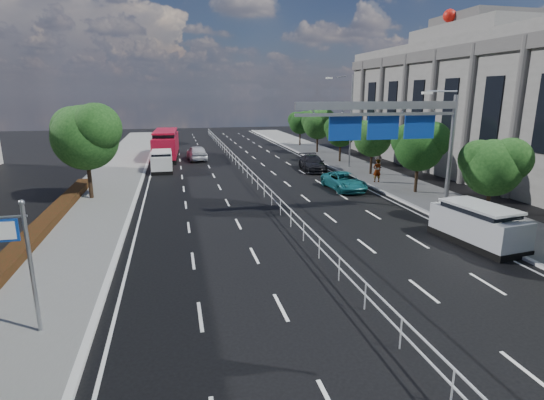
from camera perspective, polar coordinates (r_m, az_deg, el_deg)
name	(u,v)px	position (r m, az deg, el deg)	size (l,w,h in m)	color
ground	(355,299)	(16.19, 11.09, -12.90)	(160.00, 160.00, 0.00)	black
sidewalk_near	(5,337)	(15.88, -32.21, -15.27)	(5.00, 140.00, 0.14)	slate
kerb_near	(92,327)	(15.22, -22.99, -15.41)	(0.25, 140.00, 0.15)	silver
median_fence	(249,174)	(36.74, -3.17, 3.56)	(0.05, 85.00, 1.02)	silver
hedge_near	(1,269)	(20.65, -32.68, -7.80)	(1.00, 36.00, 0.44)	black
toilet_sign	(11,247)	(14.61, -31.67, -5.37)	(1.62, 0.18, 4.34)	gray
overhead_gantry	(396,122)	(26.53, 16.32, 9.98)	(10.24, 0.38, 7.45)	gray
streetlight_far	(348,115)	(42.53, 10.24, 11.17)	(2.78, 2.40, 9.00)	gray
civic_hall	(497,104)	(46.08, 27.98, 11.31)	(14.40, 36.00, 14.35)	slate
near_tree_back	(86,134)	(31.71, -23.75, 8.15)	(4.84, 4.51, 6.69)	black
far_tree_c	(494,164)	(26.83, 27.67, 4.27)	(3.52, 3.28, 4.94)	black
far_tree_d	(420,144)	(32.79, 19.27, 7.09)	(3.85, 3.59, 5.34)	black
far_tree_e	(373,136)	(39.31, 13.45, 8.36)	(3.63, 3.38, 5.13)	black
far_tree_f	(341,130)	(46.13, 9.30, 9.29)	(3.52, 3.28, 5.02)	black
far_tree_g	(318,123)	(53.11, 6.24, 10.30)	(3.96, 3.69, 5.45)	black
far_tree_h	(301,121)	(60.25, 3.85, 10.49)	(3.41, 3.18, 4.91)	black
white_minivan	(162,161)	(42.06, -14.59, 5.08)	(1.96, 4.50, 1.95)	black
red_bus	(166,144)	(50.57, -14.06, 7.38)	(3.03, 10.72, 3.17)	black
near_car_silver	(197,153)	(48.28, -10.07, 6.28)	(1.94, 4.83, 1.65)	silver
near_car_dark	(166,138)	(65.74, -14.08, 8.09)	(1.63, 4.69, 1.54)	black
silver_minivan	(478,225)	(23.33, 25.95, -3.01)	(2.59, 4.99, 1.99)	black
parked_car_teal	(344,181)	(33.28, 9.66, 2.50)	(2.21, 4.79, 1.33)	#176067
parked_car_dark	(312,163)	(41.19, 5.46, 4.96)	(2.03, 5.00, 1.45)	black
pedestrian_a	(377,171)	(36.01, 13.94, 3.86)	(0.70, 0.46, 1.91)	gray
pedestrian_b	(379,160)	(43.15, 14.15, 5.27)	(0.76, 0.59, 1.56)	gray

